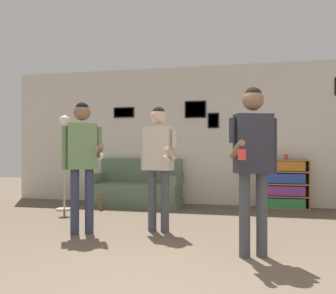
% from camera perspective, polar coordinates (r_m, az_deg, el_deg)
% --- Properties ---
extents(wall_back, '(8.25, 0.08, 2.70)m').
position_cam_1_polar(wall_back, '(7.33, 6.37, 1.86)').
color(wall_back, beige).
rests_on(wall_back, ground_plane).
extents(couch, '(1.71, 0.80, 0.88)m').
position_cam_1_polar(couch, '(7.25, -4.75, -6.53)').
color(couch, '#5B7056').
rests_on(couch, ground_plane).
extents(bookshelf, '(0.90, 0.30, 0.89)m').
position_cam_1_polar(bookshelf, '(7.11, 17.15, -5.43)').
color(bookshelf, olive).
rests_on(bookshelf, ground_plane).
extents(floor_lamp, '(0.28, 0.28, 1.67)m').
position_cam_1_polar(floor_lamp, '(6.86, -15.50, -0.11)').
color(floor_lamp, '#ADA89E').
rests_on(floor_lamp, ground_plane).
extents(person_player_foreground_left, '(0.59, 0.38, 1.67)m').
position_cam_1_polar(person_player_foreground_left, '(4.87, -12.96, -0.89)').
color(person_player_foreground_left, '#2D334C').
rests_on(person_player_foreground_left, ground_plane).
extents(person_player_foreground_center, '(0.50, 0.49, 1.63)m').
position_cam_1_polar(person_player_foreground_center, '(4.89, -1.47, -1.24)').
color(person_player_foreground_center, '#3D4247').
rests_on(person_player_foreground_center, ground_plane).
extents(person_watcher_holding_cup, '(0.47, 0.53, 1.70)m').
position_cam_1_polar(person_watcher_holding_cup, '(3.83, 12.86, -0.75)').
color(person_watcher_holding_cup, '#3D4247').
rests_on(person_watcher_holding_cup, ground_plane).
extents(bottle_on_floor, '(0.07, 0.07, 0.29)m').
position_cam_1_polar(bottle_on_floor, '(6.76, -10.20, -8.51)').
color(bottle_on_floor, brown).
rests_on(bottle_on_floor, ground_plane).
extents(drinking_cup, '(0.07, 0.07, 0.10)m').
position_cam_1_polar(drinking_cup, '(7.08, 17.53, -1.43)').
color(drinking_cup, red).
rests_on(drinking_cup, bookshelf).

